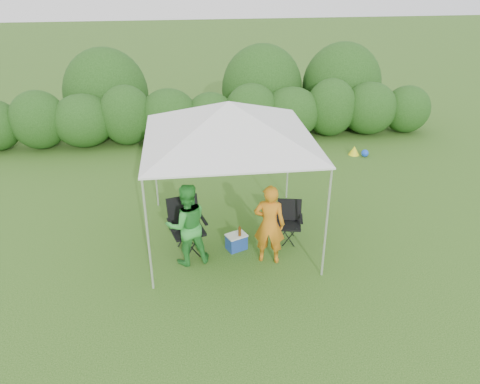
{
  "coord_description": "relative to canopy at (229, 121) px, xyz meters",
  "views": [
    {
      "loc": [
        -0.81,
        -7.58,
        5.2
      ],
      "look_at": [
        0.19,
        0.4,
        1.05
      ],
      "focal_mm": 35.0,
      "sensor_mm": 36.0,
      "label": 1
    }
  ],
  "objects": [
    {
      "name": "bottle",
      "position": [
        0.13,
        -0.52,
        -2.03
      ],
      "size": [
        0.06,
        0.06,
        0.22
      ],
      "primitive_type": "cylinder",
      "color": "#592D0C",
      "rests_on": "cooler"
    },
    {
      "name": "woman",
      "position": [
        -0.86,
        -0.77,
        -1.67
      ],
      "size": [
        0.88,
        0.74,
        1.59
      ],
      "primitive_type": "imported",
      "rotation": [
        0.0,
        0.0,
        3.34
      ],
      "color": "green",
      "rests_on": "ground"
    },
    {
      "name": "man",
      "position": [
        0.62,
        -0.93,
        -1.68
      ],
      "size": [
        0.65,
        0.51,
        1.57
      ],
      "primitive_type": "imported",
      "rotation": [
        0.0,
        0.0,
        2.87
      ],
      "color": "orange",
      "rests_on": "ground"
    },
    {
      "name": "cooler",
      "position": [
        0.07,
        -0.48,
        -2.3
      ],
      "size": [
        0.46,
        0.41,
        0.32
      ],
      "rotation": [
        0.0,
        0.0,
        0.4
      ],
      "color": "#214398",
      "rests_on": "ground"
    },
    {
      "name": "lawn_toy",
      "position": [
        4.05,
        3.79,
        -2.34
      ],
      "size": [
        0.52,
        0.43,
        0.26
      ],
      "color": "yellow",
      "rests_on": "ground"
    },
    {
      "name": "chair_right",
      "position": [
        1.16,
        -0.26,
        -1.99
      ],
      "size": [
        0.59,
        0.55,
        0.84
      ],
      "rotation": [
        0.0,
        0.0,
        -0.2
      ],
      "color": "black",
      "rests_on": "ground"
    },
    {
      "name": "chair_left",
      "position": [
        -0.88,
        -0.36,
        -1.86
      ],
      "size": [
        0.77,
        0.73,
        1.07
      ],
      "rotation": [
        0.0,
        0.0,
        0.26
      ],
      "color": "black",
      "rests_on": "ground"
    },
    {
      "name": "ground",
      "position": [
        0.0,
        -0.5,
        -2.46
      ],
      "size": [
        70.0,
        70.0,
        0.0
      ],
      "primitive_type": "plane",
      "color": "#3C6620"
    },
    {
      "name": "canopy",
      "position": [
        0.0,
        0.0,
        0.0
      ],
      "size": [
        3.1,
        3.1,
        2.83
      ],
      "color": "silver",
      "rests_on": "ground"
    },
    {
      "name": "hedge",
      "position": [
        0.0,
        5.5,
        -1.64
      ],
      "size": [
        13.95,
        1.53,
        1.8
      ],
      "color": "#244F18",
      "rests_on": "ground"
    }
  ]
}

